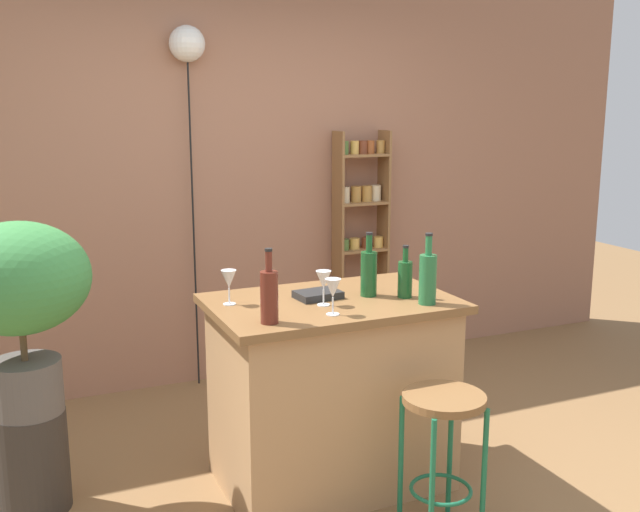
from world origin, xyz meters
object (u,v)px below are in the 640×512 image
(spice_shelf, at_px, (361,243))
(bottle_olive_oil, at_px, (428,277))
(bottle_spirits_clear, at_px, (369,272))
(plant_stool, at_px, (34,461))
(cookbook, at_px, (318,295))
(wine_glass_right, at_px, (229,280))
(potted_plant, at_px, (19,291))
(bottle_vinegar, at_px, (269,295))
(bottle_soda_blue, at_px, (405,278))
(bar_stool, at_px, (443,430))
(wine_glass_left, at_px, (333,289))
(pendant_globe_light, at_px, (187,49))
(wine_glass_center, at_px, (324,281))

(spice_shelf, relative_size, bottle_olive_oil, 4.97)
(spice_shelf, height_order, bottle_spirits_clear, spice_shelf)
(plant_stool, xyz_separation_m, cookbook, (1.32, -0.26, 0.72))
(wine_glass_right, bearing_deg, potted_plant, 167.81)
(potted_plant, bearing_deg, bottle_olive_oil, -17.64)
(potted_plant, height_order, bottle_vinegar, potted_plant)
(bottle_soda_blue, height_order, bottle_spirits_clear, bottle_spirits_clear)
(bar_stool, bearing_deg, wine_glass_left, 132.21)
(spice_shelf, height_order, wine_glass_left, spice_shelf)
(plant_stool, distance_m, bottle_spirits_clear, 1.79)
(bottle_spirits_clear, xyz_separation_m, wine_glass_left, (-0.30, -0.23, -0.00))
(bottle_spirits_clear, relative_size, pendant_globe_light, 0.13)
(bottle_olive_oil, distance_m, bottle_vinegar, 0.78)
(wine_glass_center, bearing_deg, plant_stool, 163.47)
(potted_plant, relative_size, bottle_vinegar, 2.70)
(bottle_spirits_clear, bearing_deg, plant_stool, 168.63)
(bottle_vinegar, height_order, wine_glass_right, bottle_vinegar)
(bottle_spirits_clear, relative_size, wine_glass_center, 1.91)
(bottle_olive_oil, distance_m, bottle_soda_blue, 0.15)
(bar_stool, relative_size, bottle_vinegar, 1.98)
(spice_shelf, distance_m, pendant_globe_light, 1.77)
(plant_stool, relative_size, potted_plant, 0.55)
(bar_stool, relative_size, pendant_globe_light, 0.28)
(bottle_soda_blue, distance_m, pendant_globe_light, 2.10)
(plant_stool, relative_size, cookbook, 2.29)
(potted_plant, xyz_separation_m, bottle_vinegar, (0.97, -0.55, 0.01))
(potted_plant, height_order, wine_glass_center, potted_plant)
(wine_glass_left, bearing_deg, potted_plant, 156.84)
(plant_stool, bearing_deg, cookbook, -11.08)
(cookbook, bearing_deg, spice_shelf, 51.18)
(bottle_soda_blue, relative_size, cookbook, 1.22)
(potted_plant, distance_m, pendant_globe_light, 2.00)
(wine_glass_left, height_order, wine_glass_center, same)
(potted_plant, bearing_deg, bottle_soda_blue, -13.47)
(spice_shelf, relative_size, pendant_globe_light, 0.72)
(plant_stool, distance_m, wine_glass_left, 1.60)
(spice_shelf, height_order, wine_glass_right, spice_shelf)
(bottle_vinegar, distance_m, wine_glass_center, 0.37)
(spice_shelf, xyz_separation_m, wine_glass_right, (-1.38, -1.38, 0.18))
(pendant_globe_light, bearing_deg, bar_stool, -76.35)
(potted_plant, distance_m, bottle_vinegar, 1.11)
(plant_stool, relative_size, pendant_globe_light, 0.21)
(bar_stool, bearing_deg, cookbook, 113.85)
(spice_shelf, bearing_deg, wine_glass_left, -120.37)
(bottle_soda_blue, xyz_separation_m, wine_glass_right, (-0.81, 0.22, 0.02))
(wine_glass_right, bearing_deg, cookbook, -8.68)
(pendant_globe_light, bearing_deg, wine_glass_left, -84.30)
(bottle_soda_blue, relative_size, pendant_globe_light, 0.11)
(bar_stool, relative_size, spice_shelf, 0.39)
(bar_stool, distance_m, plant_stool, 1.88)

